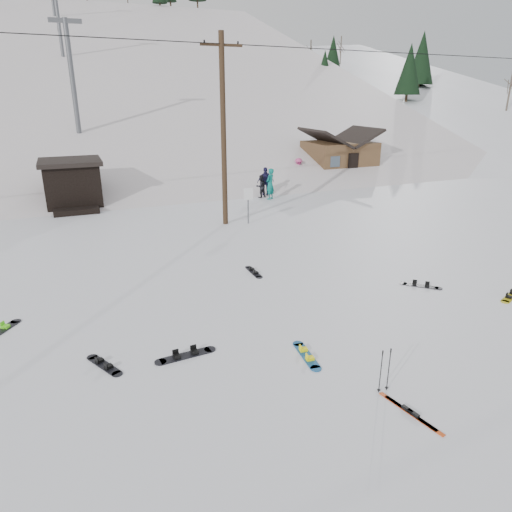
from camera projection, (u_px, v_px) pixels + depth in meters
name	position (u px, v px, depth m)	size (l,w,h in m)	color
ground	(339.00, 383.00, 10.59)	(200.00, 200.00, 0.00)	white
ski_slope	(117.00, 235.00, 62.49)	(60.00, 75.00, 45.00)	silver
ridge_right	(370.00, 210.00, 71.46)	(34.00, 85.00, 36.00)	white
treeline_right	(401.00, 144.00, 60.06)	(20.00, 60.00, 10.00)	black
treeline_crest	(91.00, 128.00, 85.38)	(50.00, 6.00, 10.00)	black
utility_pole	(223.00, 130.00, 21.90)	(2.00, 0.26, 9.00)	#3A2819
trail_sign	(248.00, 199.00, 23.08)	(0.50, 0.09, 1.85)	#595B60
lift_hut	(73.00, 184.00, 26.55)	(3.40, 4.10, 2.75)	black
lift_tower_near	(71.00, 70.00, 32.59)	(2.20, 0.36, 8.00)	#595B60
lift_tower_mid	(57.00, 12.00, 47.78)	(2.20, 0.36, 8.00)	#595B60
cabin	(339.00, 157.00, 36.35)	(5.39, 4.40, 3.77)	brown
hero_snowboard	(307.00, 355.00, 11.69)	(0.41, 1.48, 0.10)	#15538D
hero_skis	(410.00, 412.00, 9.59)	(0.40, 1.63, 0.09)	#AC3A11
ski_poles	(385.00, 370.00, 10.15)	(0.29, 0.08, 1.07)	black
board_scatter_a	(186.00, 355.00, 11.68)	(1.62, 0.41, 0.11)	black
board_scatter_b	(104.00, 365.00, 11.27)	(0.77, 1.26, 0.10)	black
board_scatter_d	(421.00, 285.00, 15.90)	(1.10, 1.08, 0.10)	black
board_scatter_e	(511.00, 296.00, 15.07)	(1.32, 0.71, 0.10)	gold
board_scatter_f	(254.00, 272.00, 17.12)	(0.25, 1.34, 0.09)	black
skier_teal	(270.00, 184.00, 28.53)	(0.71, 0.46, 1.93)	#0B7166
skier_dark	(261.00, 186.00, 29.06)	(0.70, 0.55, 1.45)	black
skier_pink	(298.00, 170.00, 34.34)	(1.13, 0.65, 1.75)	#C84686
skier_navy	(266.00, 182.00, 29.47)	(1.09, 0.45, 1.86)	#201C47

